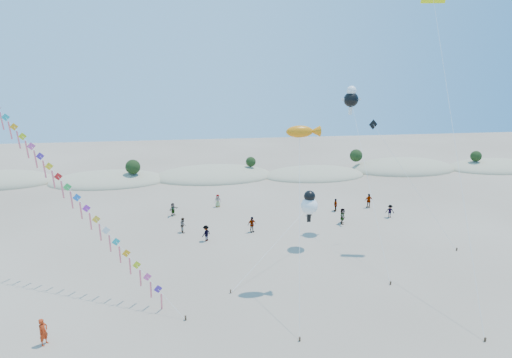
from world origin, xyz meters
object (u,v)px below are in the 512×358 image
Objects in this scene: kite_train at (41,158)px; fish_kite at (303,132)px; flyer_foreground at (43,332)px; parafoil_kite at (434,6)px.

fish_kite is at bearing -10.80° from kite_train.
kite_train is at bearing 169.20° from fish_kite.
fish_kite is 22.40m from flyer_foreground.
fish_kite is 0.55× the size of parafoil_kite.
flyer_foreground is (-18.21, -6.01, -11.57)m from fish_kite.
parafoil_kite is (13.30, 6.73, 9.93)m from fish_kite.
parafoil_kite reaches higher than fish_kite.
parafoil_kite is 12.72× the size of flyer_foreground.
kite_train reaches higher than flyer_foreground.
kite_train reaches higher than fish_kite.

